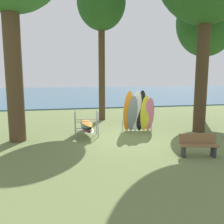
% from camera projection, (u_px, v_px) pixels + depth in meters
% --- Properties ---
extents(ground_plane, '(80.00, 80.00, 0.00)m').
position_uv_depth(ground_plane, '(125.00, 138.00, 11.71)').
color(ground_plane, olive).
extents(lake_water, '(80.00, 36.00, 0.10)m').
position_uv_depth(lake_water, '(82.00, 93.00, 39.13)').
color(lake_water, '#38607A').
rests_on(lake_water, ground).
extents(tree_mid_behind, '(3.11, 3.11, 9.43)m').
position_uv_depth(tree_mid_behind, '(101.00, 4.00, 15.33)').
color(tree_mid_behind, '#4C3823').
rests_on(tree_mid_behind, ground).
extents(tree_far_left_back, '(3.87, 3.87, 8.66)m').
position_uv_depth(tree_far_left_back, '(206.00, 23.00, 15.65)').
color(tree_far_left_back, '#42301E').
rests_on(tree_far_left_back, ground).
extents(leaning_board_pile, '(1.78, 0.93, 2.27)m').
position_uv_depth(leaning_board_pile, '(138.00, 113.00, 12.80)').
color(leaning_board_pile, orange).
rests_on(leaning_board_pile, ground).
extents(board_storage_rack, '(1.15, 2.13, 1.25)m').
position_uv_depth(board_storage_rack, '(87.00, 125.00, 11.99)').
color(board_storage_rack, '#9EA0A5').
rests_on(board_storage_rack, ground).
extents(park_bench, '(1.46, 0.71, 0.85)m').
position_uv_depth(park_bench, '(198.00, 145.00, 9.06)').
color(park_bench, '#2D2D33').
rests_on(park_bench, ground).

